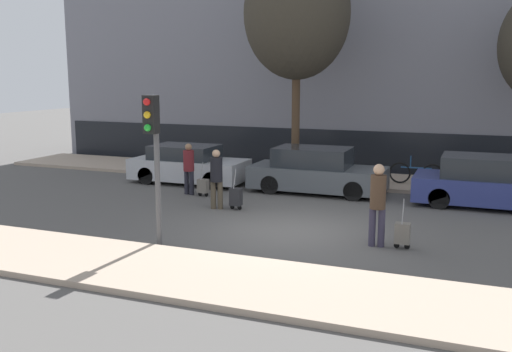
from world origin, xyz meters
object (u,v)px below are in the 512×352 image
(parked_car_0, at_px, (188,165))
(pedestrian_center, at_px, (216,175))
(trolley_right, at_px, (402,233))
(parked_car_2, at_px, (487,183))
(trolley_left, at_px, (203,186))
(pedestrian_left, at_px, (189,166))
(parked_bicycle, at_px, (416,173))
(pedestrian_right, at_px, (378,200))
(bare_tree_near_crossing, at_px, (297,14))
(trolley_center, at_px, (236,197))
(parked_car_1, at_px, (316,172))
(traffic_light, at_px, (153,140))

(parked_car_0, distance_m, pedestrian_center, 4.15)
(pedestrian_center, height_order, trolley_right, pedestrian_center)
(parked_car_2, xyz_separation_m, trolley_left, (-8.17, -1.77, -0.35))
(pedestrian_left, xyz_separation_m, pedestrian_center, (1.66, -1.48, 0.04))
(trolley_right, relative_size, parked_bicycle, 0.63)
(parked_car_2, relative_size, pedestrian_right, 2.23)
(parked_car_0, height_order, pedestrian_center, pedestrian_center)
(parked_bicycle, bearing_deg, parked_car_2, -43.18)
(parked_car_2, xyz_separation_m, bare_tree_near_crossing, (-6.25, 1.58, 5.06))
(pedestrian_center, bearing_deg, trolley_center, 179.94)
(parked_car_1, bearing_deg, parked_car_0, -179.49)
(bare_tree_near_crossing, bearing_deg, parked_bicycle, 6.45)
(parked_car_2, bearing_deg, traffic_light, -133.95)
(parked_car_1, xyz_separation_m, bare_tree_near_crossing, (-1.18, 1.47, 5.06))
(trolley_center, distance_m, parked_bicycle, 6.67)
(trolley_center, distance_m, bare_tree_near_crossing, 7.08)
(parked_bicycle, height_order, bare_tree_near_crossing, bare_tree_near_crossing)
(trolley_right, distance_m, bare_tree_near_crossing, 9.68)
(trolley_left, distance_m, traffic_light, 5.76)
(trolley_left, bearing_deg, pedestrian_left, 169.47)
(trolley_center, height_order, trolley_right, trolley_center)
(trolley_left, relative_size, trolley_center, 0.93)
(parked_car_0, relative_size, traffic_light, 1.22)
(parked_bicycle, xyz_separation_m, bare_tree_near_crossing, (-4.08, -0.46, 5.24))
(pedestrian_right, bearing_deg, trolley_right, 179.93)
(trolley_center, xyz_separation_m, parked_bicycle, (4.35, 5.06, 0.13))
(pedestrian_center, height_order, trolley_center, pedestrian_center)
(parked_car_0, distance_m, parked_bicycle, 7.76)
(bare_tree_near_crossing, bearing_deg, trolley_center, -93.36)
(parked_car_0, height_order, bare_tree_near_crossing, bare_tree_near_crossing)
(parked_car_2, bearing_deg, trolley_right, -108.57)
(parked_car_1, distance_m, parked_car_2, 5.07)
(parked_car_1, xyz_separation_m, pedestrian_right, (2.82, -5.19, 0.38))
(trolley_center, bearing_deg, bare_tree_near_crossing, 86.64)
(parked_car_1, relative_size, bare_tree_near_crossing, 0.55)
(parked_car_0, relative_size, parked_car_2, 0.98)
(trolley_left, relative_size, parked_bicycle, 0.61)
(parked_car_1, bearing_deg, trolley_left, -148.93)
(traffic_light, bearing_deg, trolley_center, 87.32)
(pedestrian_left, bearing_deg, traffic_light, 121.35)
(parked_car_1, distance_m, trolley_center, 3.46)
(parked_car_2, bearing_deg, parked_car_1, 178.81)
(pedestrian_center, height_order, pedestrian_right, pedestrian_right)
(pedestrian_left, relative_size, bare_tree_near_crossing, 0.21)
(pedestrian_left, xyz_separation_m, trolley_left, (0.54, -0.10, -0.59))
(pedestrian_center, xyz_separation_m, trolley_right, (5.36, -1.91, -0.61))
(pedestrian_left, distance_m, pedestrian_right, 7.32)
(parked_car_2, bearing_deg, bare_tree_near_crossing, 165.84)
(parked_car_1, xyz_separation_m, trolley_left, (-3.11, -1.87, -0.35))
(parked_car_1, distance_m, pedestrian_center, 3.82)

